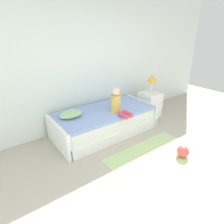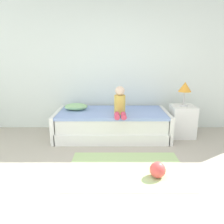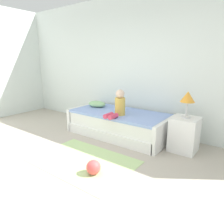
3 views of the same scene
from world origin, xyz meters
The scene contains 9 objects.
ground_plane centered at (0.00, 0.00, 0.00)m, with size 9.20×9.20×0.00m, color #B2A899.
wall_rear centered at (0.00, 2.60, 1.45)m, with size 7.20×0.10×2.90m, color silver.
bed centered at (-0.16, 2.00, 0.25)m, with size 2.11×1.00×0.50m.
nightstand centered at (1.19, 2.02, 0.30)m, with size 0.44×0.44×0.60m, color white.
table_lamp centered at (1.19, 2.02, 0.94)m, with size 0.24×0.24×0.45m.
child_figure centered at (-0.02, 1.77, 0.70)m, with size 0.20×0.51×0.50m.
pillow centered at (-0.85, 2.10, 0.56)m, with size 0.44×0.30×0.13m, color #99CC8C.
toy_ball centered at (0.43, 0.51, 0.10)m, with size 0.21×0.21×0.21m, color #E54C4C.
area_rug centered at (0.04, 0.70, 0.00)m, with size 1.60×1.10×0.01m, color #B2D189.
Camera 2 is at (-0.16, -2.06, 1.53)m, focal length 35.65 mm.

